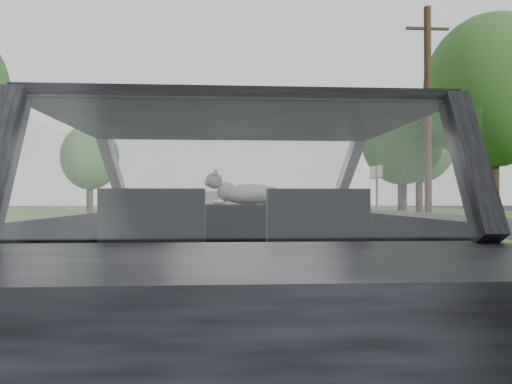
{
  "coord_description": "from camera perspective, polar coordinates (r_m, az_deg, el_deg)",
  "views": [
    {
      "loc": [
        -0.07,
        -2.82,
        1.04
      ],
      "look_at": [
        0.16,
        0.53,
        1.09
      ],
      "focal_mm": 35.0,
      "sensor_mm": 36.0,
      "label": 1
    }
  ],
  "objects": [
    {
      "name": "dashboard",
      "position": [
        3.45,
        -2.76,
        -3.94
      ],
      "size": [
        1.58,
        0.45,
        0.3
      ],
      "primitive_type": "cube",
      "color": "black",
      "rests_on": "subject_car"
    },
    {
      "name": "tree_6",
      "position": [
        38.16,
        -18.45,
        2.4
      ],
      "size": [
        5.18,
        5.18,
        6.25
      ],
      "primitive_type": null,
      "rotation": [
        0.0,
        0.0,
        0.31
      ],
      "color": "#275720",
      "rests_on": "ground"
    },
    {
      "name": "tree_1",
      "position": [
        24.46,
        25.41,
        7.34
      ],
      "size": [
        6.3,
        6.3,
        8.91
      ],
      "primitive_type": null,
      "rotation": [
        0.0,
        0.0,
        0.07
      ],
      "color": "#275720",
      "rests_on": "ground"
    },
    {
      "name": "cat",
      "position": [
        3.46,
        -0.71,
        -0.11
      ],
      "size": [
        0.56,
        0.21,
        0.25
      ],
      "primitive_type": "ellipsoid",
      "rotation": [
        0.0,
        0.0,
        -0.08
      ],
      "color": "gray",
      "rests_on": "dashboard"
    },
    {
      "name": "subject_car",
      "position": [
        2.84,
        -2.52,
        -7.16
      ],
      "size": [
        1.8,
        4.0,
        1.45
      ],
      "primitive_type": "cube",
      "color": "black",
      "rests_on": "ground"
    },
    {
      "name": "tree_3",
      "position": [
        38.78,
        18.14,
        3.73
      ],
      "size": [
        5.43,
        5.43,
        8.11
      ],
      "primitive_type": null,
      "rotation": [
        0.0,
        0.0,
        -0.01
      ],
      "color": "#275720",
      "rests_on": "ground"
    },
    {
      "name": "tree_2",
      "position": [
        28.13,
        16.36,
        3.88
      ],
      "size": [
        5.39,
        5.39,
        6.61
      ],
      "primitive_type": null,
      "rotation": [
        0.0,
        0.0,
        -0.28
      ],
      "color": "#275720",
      "rests_on": "ground"
    },
    {
      "name": "highway_sign",
      "position": [
        24.24,
        13.64,
        -0.09
      ],
      "size": [
        0.42,
        1.04,
        2.64
      ],
      "primitive_type": "cube",
      "rotation": [
        0.0,
        0.0,
        0.3
      ],
      "color": "#157034",
      "rests_on": "ground"
    },
    {
      "name": "driver_seat",
      "position": [
        2.56,
        -11.39,
        -4.37
      ],
      "size": [
        0.5,
        0.72,
        0.42
      ],
      "primitive_type": "cube",
      "color": "black",
      "rests_on": "subject_car"
    },
    {
      "name": "ground",
      "position": [
        3.01,
        -2.52,
        -21.03
      ],
      "size": [
        140.0,
        140.0,
        0.0
      ],
      "primitive_type": "plane",
      "color": "black",
      "rests_on": "ground"
    },
    {
      "name": "passenger_seat",
      "position": [
        2.58,
        6.59,
        -4.35
      ],
      "size": [
        0.5,
        0.72,
        0.42
      ],
      "primitive_type": "cube",
      "color": "black",
      "rests_on": "subject_car"
    },
    {
      "name": "other_car",
      "position": [
        18.12,
        -4.37,
        -1.98
      ],
      "size": [
        2.32,
        4.22,
        1.31
      ],
      "primitive_type": "imported",
      "rotation": [
        0.0,
        0.0,
        0.2
      ],
      "color": "#A2A6AC",
      "rests_on": "ground"
    },
    {
      "name": "guardrail",
      "position": [
        13.55,
        14.97,
        -2.69
      ],
      "size": [
        0.05,
        90.0,
        0.32
      ],
      "primitive_type": "cube",
      "color": "gray",
      "rests_on": "ground"
    },
    {
      "name": "utility_pole",
      "position": [
        20.86,
        19.05,
        8.24
      ],
      "size": [
        0.3,
        0.3,
        8.58
      ],
      "primitive_type": "cylinder",
      "rotation": [
        0.0,
        0.0,
        0.08
      ],
      "color": "#2D2317",
      "rests_on": "ground"
    },
    {
      "name": "steering_wheel",
      "position": [
        3.17,
        -9.91,
        -2.95
      ],
      "size": [
        0.36,
        0.36,
        0.04
      ],
      "primitive_type": "torus",
      "color": "black",
      "rests_on": "dashboard"
    }
  ]
}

